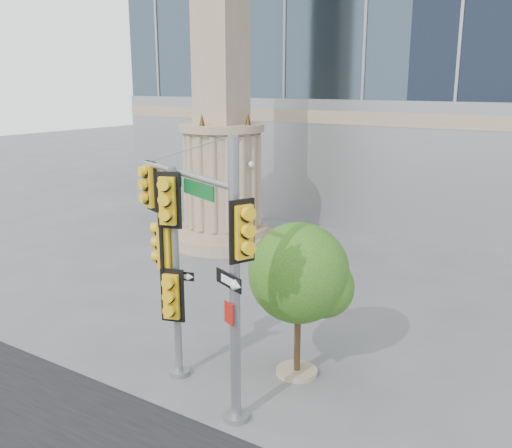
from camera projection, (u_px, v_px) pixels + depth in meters
The scene contains 5 objects.
ground at pixel (203, 364), 14.10m from camera, with size 120.00×120.00×0.00m, color #545456.
monument at pixel (222, 114), 23.25m from camera, with size 4.40×4.40×16.60m.
main_signal_pole at pixel (207, 240), 11.75m from camera, with size 4.27×2.11×5.83m.
secondary_signal_pole at pixel (171, 259), 12.77m from camera, with size 0.93×0.67×4.98m.
street_tree at pixel (301, 277), 13.03m from camera, with size 2.38×2.32×3.70m.
Camera 1 is at (8.14, -10.02, 6.78)m, focal length 40.00 mm.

